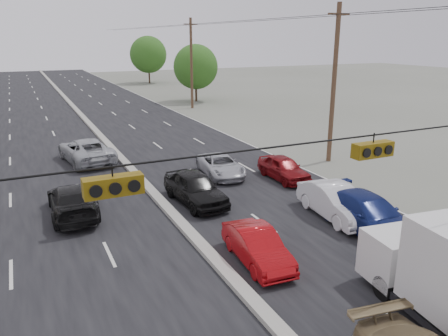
{
  "coord_description": "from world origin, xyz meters",
  "views": [
    {
      "loc": [
        -5.85,
        -7.42,
        7.97
      ],
      "look_at": [
        2.34,
        9.89,
        2.2
      ],
      "focal_mm": 35.0,
      "sensor_mm": 36.0,
      "label": 1
    }
  ],
  "objects": [
    {
      "name": "queue_car_d",
      "position": [
        7.0,
        5.44,
        0.76
      ],
      "size": [
        2.39,
        5.36,
        1.53
      ],
      "primitive_type": "imported",
      "rotation": [
        0.0,
        0.0,
        -0.05
      ],
      "color": "navy",
      "rests_on": "ground"
    },
    {
      "name": "utility_pole_right_c",
      "position": [
        12.5,
        40.0,
        5.11
      ],
      "size": [
        1.6,
        0.3,
        10.0
      ],
      "color": "#422D1E",
      "rests_on": "ground"
    },
    {
      "name": "queue_car_e",
      "position": [
        7.59,
        12.92,
        0.68
      ],
      "size": [
        1.62,
        3.98,
        1.35
      ],
      "primitive_type": "imported",
      "rotation": [
        0.0,
        0.0,
        -0.01
      ],
      "color": "maroon",
      "rests_on": "ground"
    },
    {
      "name": "traffic_signals",
      "position": [
        1.4,
        0.0,
        5.49
      ],
      "size": [
        25.0,
        0.3,
        0.54
      ],
      "color": "black",
      "rests_on": "ground"
    },
    {
      "name": "center_median",
      "position": [
        0.0,
        30.0,
        0.1
      ],
      "size": [
        0.5,
        160.0,
        0.2
      ],
      "primitive_type": "cube",
      "color": "gray",
      "rests_on": "ground"
    },
    {
      "name": "tree_right_far",
      "position": [
        16.0,
        70.0,
        4.96
      ],
      "size": [
        6.4,
        6.4,
        8.16
      ],
      "color": "#382619",
      "rests_on": "ground"
    },
    {
      "name": "utility_pole_right_b",
      "position": [
        12.5,
        15.0,
        5.11
      ],
      "size": [
        1.6,
        0.3,
        10.0
      ],
      "color": "#422D1E",
      "rests_on": "ground"
    },
    {
      "name": "road_surface",
      "position": [
        0.0,
        30.0,
        0.0
      ],
      "size": [
        20.0,
        160.0,
        0.02
      ],
      "primitive_type": "cube",
      "color": "black",
      "rests_on": "ground"
    },
    {
      "name": "tree_right_mid",
      "position": [
        15.0,
        45.0,
        4.34
      ],
      "size": [
        5.6,
        5.6,
        7.14
      ],
      "color": "#382619",
      "rests_on": "ground"
    },
    {
      "name": "queue_car_c",
      "position": [
        4.61,
        15.18,
        0.61
      ],
      "size": [
        2.5,
        4.61,
        1.23
      ],
      "primitive_type": "imported",
      "rotation": [
        0.0,
        0.0,
        -0.11
      ],
      "color": "#AFB1B7",
      "rests_on": "ground"
    },
    {
      "name": "queue_car_b",
      "position": [
        6.7,
        7.18,
        0.75
      ],
      "size": [
        2.04,
        4.7,
        1.5
      ],
      "primitive_type": "imported",
      "rotation": [
        0.0,
        0.0,
        -0.1
      ],
      "color": "white",
      "rests_on": "ground"
    },
    {
      "name": "queue_car_a",
      "position": [
        1.58,
        11.61,
        0.79
      ],
      "size": [
        2.2,
        4.74,
        1.57
      ],
      "primitive_type": "imported",
      "rotation": [
        0.0,
        0.0,
        0.08
      ],
      "color": "black",
      "rests_on": "ground"
    },
    {
      "name": "red_sedan",
      "position": [
        1.4,
        5.07,
        0.64
      ],
      "size": [
        1.61,
        3.94,
        1.27
      ],
      "primitive_type": "imported",
      "rotation": [
        0.0,
        0.0,
        -0.07
      ],
      "color": "#9F090E",
      "rests_on": "ground"
    },
    {
      "name": "oncoming_far",
      "position": [
        -2.17,
        21.63,
        0.79
      ],
      "size": [
        3.34,
        5.97,
        1.58
      ],
      "primitive_type": "imported",
      "rotation": [
        0.0,
        0.0,
        3.27
      ],
      "color": "#A3A6AB",
      "rests_on": "ground"
    },
    {
      "name": "oncoming_near",
      "position": [
        -4.13,
        12.6,
        0.72
      ],
      "size": [
        2.11,
        5.01,
        1.44
      ],
      "primitive_type": "imported",
      "rotation": [
        0.0,
        0.0,
        3.12
      ],
      "color": "black",
      "rests_on": "ground"
    }
  ]
}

